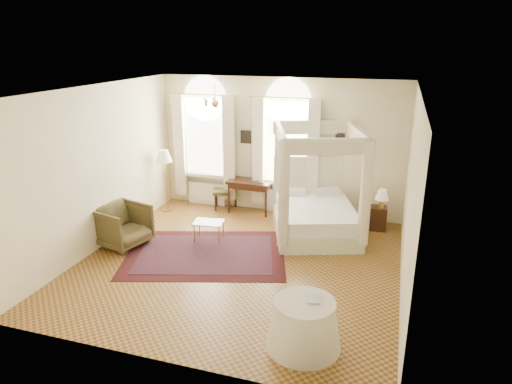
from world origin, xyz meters
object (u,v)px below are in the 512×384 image
canopy_bed (316,211)px  nightstand (378,218)px  floor_lamp (164,159)px  writing_desk (250,185)px  armchair (123,226)px  side_table (304,325)px  stool (222,193)px  coffee_table (209,224)px

canopy_bed → nightstand: size_ratio=4.86×
nightstand → floor_lamp: (-5.16, -0.36, 1.07)m
nightstand → floor_lamp: size_ratio=0.34×
nightstand → writing_desk: (-3.11, 0.18, 0.43)m
armchair → side_table: bearing=-101.9°
canopy_bed → armchair: 4.14m
nightstand → stool: nightstand is taller
canopy_bed → side_table: bearing=-81.9°
armchair → coffee_table: armchair is taller
stool → armchair: armchair is taller
nightstand → floor_lamp: floor_lamp is taller
armchair → floor_lamp: (-0.11, 2.11, 0.90)m
stool → canopy_bed: bearing=-19.0°
floor_lamp → side_table: floor_lamp is taller
stool → armchair: 2.90m
stool → armchair: size_ratio=0.59×
writing_desk → armchair: (-1.93, -2.65, -0.26)m
armchair → canopy_bed: bearing=-49.8°
floor_lamp → coffee_table: bearing=-38.0°
nightstand → stool: (-3.86, 0.18, 0.16)m
writing_desk → stool: size_ratio=1.98×
coffee_table → floor_lamp: bearing=142.0°
nightstand → armchair: bearing=-154.0°
canopy_bed → nightstand: 1.51m
stool → floor_lamp: bearing=-157.6°
canopy_bed → floor_lamp: (-3.85, 0.34, 0.80)m
canopy_bed → stool: (-2.55, 0.88, -0.11)m
writing_desk → coffee_table: 1.94m
writing_desk → armchair: size_ratio=1.16×
writing_desk → floor_lamp: (-2.05, -0.54, 0.64)m
canopy_bed → writing_desk: 2.01m
canopy_bed → stool: canopy_bed is taller
armchair → floor_lamp: floor_lamp is taller
writing_desk → canopy_bed: bearing=-26.0°
stool → floor_lamp: (-1.30, -0.54, 0.91)m
side_table → nightstand: bearing=80.8°
armchair → coffee_table: (1.62, 0.76, -0.05)m
canopy_bed → side_table: 3.98m
nightstand → side_table: size_ratio=0.51×
floor_lamp → side_table: 6.22m
armchair → nightstand: bearing=-49.1°
nightstand → coffee_table: (-3.43, -1.71, 0.11)m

